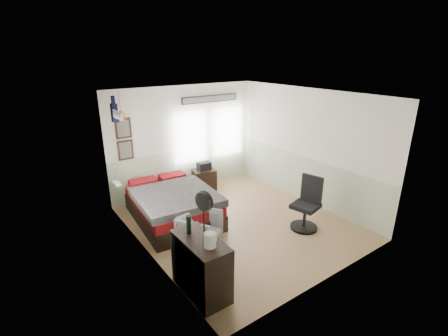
# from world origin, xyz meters

# --- Properties ---
(ground_plane) EXTENTS (4.00, 4.50, 0.01)m
(ground_plane) POSITION_xyz_m (0.00, 0.00, -0.01)
(ground_plane) COLOR olive
(room_shell) EXTENTS (4.02, 4.52, 2.71)m
(room_shell) POSITION_xyz_m (-0.08, 0.19, 1.61)
(room_shell) COLOR silver
(room_shell) RESTS_ON ground_plane
(wall_decor) EXTENTS (3.55, 1.32, 1.44)m
(wall_decor) POSITION_xyz_m (-1.10, 1.96, 2.10)
(wall_decor) COLOR black
(wall_decor) RESTS_ON room_shell
(bed) EXTENTS (1.70, 2.28, 0.69)m
(bed) POSITION_xyz_m (-1.05, 0.96, 0.34)
(bed) COLOR black
(bed) RESTS_ON ground_plane
(dresser) EXTENTS (0.48, 1.00, 0.90)m
(dresser) POSITION_xyz_m (-1.74, -1.33, 0.45)
(dresser) COLOR black
(dresser) RESTS_ON ground_plane
(armchair) EXTENTS (0.97, 0.97, 0.64)m
(armchair) POSITION_xyz_m (-1.08, -0.21, 0.32)
(armchair) COLOR slate
(armchair) RESTS_ON ground_plane
(nightstand) EXTENTS (0.64, 0.56, 0.56)m
(nightstand) POSITION_xyz_m (0.36, 1.95, 0.28)
(nightstand) COLOR black
(nightstand) RESTS_ON ground_plane
(task_chair) EXTENTS (0.59, 0.59, 1.11)m
(task_chair) POSITION_xyz_m (1.02, -0.94, 0.45)
(task_chair) COLOR black
(task_chair) RESTS_ON ground_plane
(kettle) EXTENTS (0.19, 0.16, 0.22)m
(kettle) POSITION_xyz_m (-1.72, -1.56, 1.01)
(kettle) COLOR silver
(kettle) RESTS_ON dresser
(bottle) EXTENTS (0.07, 0.07, 0.29)m
(bottle) POSITION_xyz_m (-1.78, -1.08, 1.04)
(bottle) COLOR black
(bottle) RESTS_ON dresser
(stand_fan) EXTENTS (0.14, 0.29, 0.72)m
(stand_fan) POSITION_xyz_m (-1.64, -1.30, 1.46)
(stand_fan) COLOR black
(stand_fan) RESTS_ON dresser
(black_bag) EXTENTS (0.35, 0.23, 0.20)m
(black_bag) POSITION_xyz_m (0.36, 1.95, 0.66)
(black_bag) COLOR black
(black_bag) RESTS_ON nightstand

